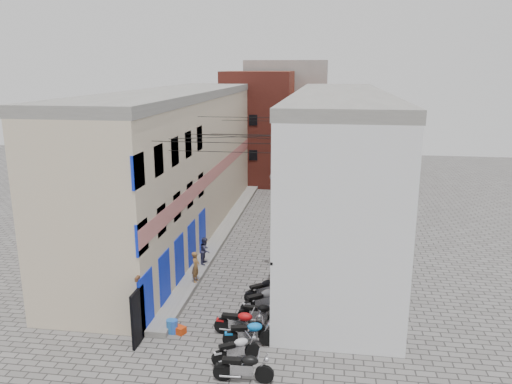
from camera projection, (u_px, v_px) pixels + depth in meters
The scene contains 21 objects.
ground at pixel (206, 342), 19.31m from camera, with size 90.00×90.00×0.00m, color #5E5B58.
plinth at pixel (224, 231), 32.04m from camera, with size 0.90×26.00×0.25m, color slate.
building_left at pixel (177, 163), 31.35m from camera, with size 5.10×27.00×9.00m.
building_right at pixel (338, 167), 29.96m from camera, with size 5.94×26.00×9.00m.
building_far_brick_left at pixel (258, 128), 45.24m from camera, with size 6.00×6.00×10.00m, color maroon.
building_far_brick_right at pixel (314, 137), 46.68m from camera, with size 5.00×6.00×8.00m, color maroon.
building_far_concrete at pixel (286, 116), 50.58m from camera, with size 8.00×5.00×11.00m, color slate.
far_shopfront at pixel (276, 176), 43.19m from camera, with size 2.00×0.30×2.40m, color black.
overhead_wires at pixel (240, 134), 24.91m from camera, with size 5.80×13.02×1.32m.
motorcycle_a at pixel (243, 366), 16.74m from camera, with size 0.66×2.08×1.20m, color black, non-canonical shape.
motorcycle_b at pixel (236, 348), 17.92m from camera, with size 0.58×1.85×1.07m, color #B0B0B5, non-canonical shape.
motorcycle_c at pixel (249, 332), 18.90m from camera, with size 0.64×2.04×1.18m, color blue, non-canonical shape.
motorcycle_d at pixel (240, 321), 19.68m from camera, with size 0.66×2.09×1.21m, color #A90C0E, non-canonical shape.
motorcycle_e at pixel (259, 312), 20.54m from camera, with size 0.59×1.88×1.09m, color black, non-canonical shape.
motorcycle_f at pixel (263, 299), 21.53m from camera, with size 0.68×2.16×1.25m, color #9C9CA1, non-canonical shape.
motorcycle_g at pixel (263, 288), 22.72m from camera, with size 0.61×1.94×1.12m, color black, non-canonical shape.
person_a at pixel (196, 267), 24.01m from camera, with size 0.55×0.36×1.52m, color brown.
person_b at pixel (205, 250), 26.26m from camera, with size 0.70×0.54×1.43m, color #32324B.
water_jug_near at pixel (171, 326), 19.94m from camera, with size 0.36×0.36×0.56m, color #2466B7.
water_jug_far at pixel (174, 327), 19.93m from camera, with size 0.35×0.35×0.55m, color blue.
red_crate at pixel (180, 330), 19.92m from camera, with size 0.46×0.34×0.28m, color red.
Camera 1 is at (4.49, -16.83, 10.35)m, focal length 35.00 mm.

